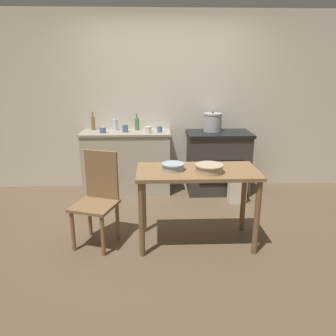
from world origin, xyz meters
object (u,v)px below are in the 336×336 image
cup_mid_right (148,130)px  work_table (197,182)px  cup_center_right (103,130)px  flour_sack (237,188)px  stove (218,162)px  chair (98,197)px  mixing_bowl_large (173,166)px  bottle_far_left (115,124)px  cup_center (160,129)px  bottle_left (93,123)px  stock_pot (213,122)px  bottle_mid_left (137,124)px  mixing_bowl_small (209,168)px  cup_center_left (125,128)px

cup_mid_right → work_table: bearing=-70.0°
cup_center_right → flour_sack: bearing=-12.2°
stove → chair: 2.09m
mixing_bowl_large → cup_center_right: (-0.90, 1.45, 0.10)m
bottle_far_left → cup_center: bearing=-15.8°
work_table → bottle_left: 2.17m
cup_mid_right → bottle_left: bearing=160.6°
work_table → flour_sack: 1.35m
stock_pot → bottle_mid_left: size_ratio=1.21×
work_table → mixing_bowl_small: mixing_bowl_small is taller
work_table → bottle_mid_left: 1.83m
flour_sack → mixing_bowl_small: mixing_bowl_small is taller
mixing_bowl_small → bottle_far_left: size_ratio=1.27×
flour_sack → mixing_bowl_large: (-0.93, -1.05, 0.64)m
mixing_bowl_large → cup_center: size_ratio=2.76×
flour_sack → mixing_bowl_small: bearing=-117.2°
mixing_bowl_large → bottle_left: bottle_left is taller
work_table → cup_center: 1.55m
cup_center_left → stock_pot: bearing=3.1°
cup_center_left → bottle_left: bearing=159.4°
cup_center_right → cup_center: bearing=1.5°
mixing_bowl_large → cup_center_right: bearing=121.9°
stock_pot → cup_mid_right: (-0.92, -0.17, -0.07)m
stock_pot → cup_mid_right: size_ratio=3.05×
stove → bottle_mid_left: (-1.17, 0.16, 0.54)m
stock_pot → bottle_far_left: (-1.41, 0.08, -0.04)m
mixing_bowl_small → cup_center_left: (-0.94, 1.59, 0.11)m
stove → cup_center_right: cup_center_right is taller
chair → mixing_bowl_large: size_ratio=4.18×
stove → stock_pot: (-0.08, 0.08, 0.57)m
cup_center_right → work_table: bearing=-51.9°
work_table → bottle_left: bearing=127.9°
stove → cup_mid_right: size_ratio=9.76×
mixing_bowl_small → bottle_mid_left: bearing=114.2°
flour_sack → bottle_mid_left: bearing=156.3°
stove → cup_center_left: bearing=179.5°
mixing_bowl_small → cup_center_left: cup_center_left is taller
bottle_left → cup_center: 0.99m
bottle_mid_left → cup_center_left: size_ratio=2.25×
cup_center_left → mixing_bowl_large: bearing=-68.3°
mixing_bowl_small → cup_mid_right: bearing=112.4°
work_table → stock_pot: bearing=75.5°
mixing_bowl_small → chair: bearing=173.1°
cup_center → cup_mid_right: bearing=-154.9°
chair → bottle_far_left: bottle_far_left is taller
chair → mixing_bowl_small: (1.11, -0.13, 0.33)m
stock_pot → mixing_bowl_small: bearing=-100.5°
mixing_bowl_large → cup_mid_right: size_ratio=2.48×
flour_sack → stove: bearing=114.4°
chair → flour_sack: 2.00m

